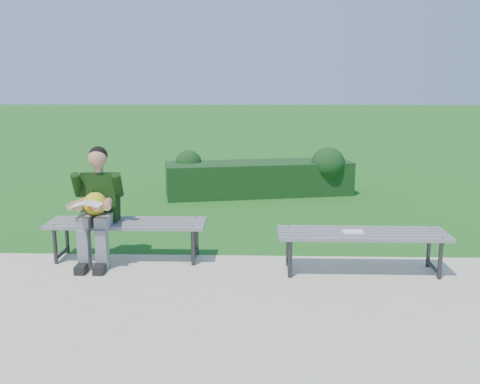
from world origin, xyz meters
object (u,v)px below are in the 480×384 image
at_px(bench_right, 362,237).
at_px(paper_sheet, 353,232).
at_px(hedge, 263,176).
at_px(seated_boy, 97,203).
at_px(bench_left, 127,226).

bearing_deg(bench_right, paper_sheet, -180.00).
bearing_deg(hedge, seated_boy, -116.61).
bearing_deg(hedge, bench_right, -76.00).
distance_m(seated_boy, paper_sheet, 2.85).
xyz_separation_m(bench_right, seated_boy, (-2.92, 0.25, 0.30)).
bearing_deg(hedge, paper_sheet, -77.33).
height_order(hedge, seated_boy, seated_boy).
relative_size(bench_left, paper_sheet, 7.99).
distance_m(hedge, bench_left, 4.05).
height_order(seated_boy, paper_sheet, seated_boy).
bearing_deg(bench_right, bench_left, 172.38).
bearing_deg(paper_sheet, seated_boy, 174.86).
height_order(hedge, bench_right, hedge).
relative_size(hedge, seated_boy, 2.63).
bearing_deg(seated_boy, bench_right, -4.97).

